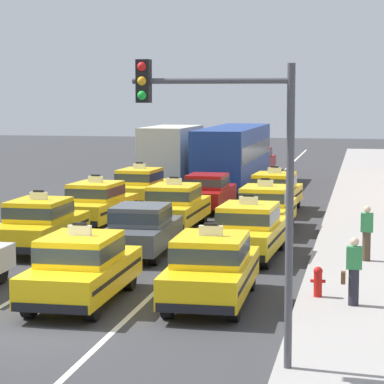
{
  "coord_description": "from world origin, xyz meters",
  "views": [
    {
      "loc": [
        6.71,
        -16.88,
        4.98
      ],
      "look_at": [
        0.37,
        14.58,
        1.3
      ],
      "focal_mm": 80.45,
      "sensor_mm": 36.0,
      "label": 1
    }
  ],
  "objects_px": {
    "taxi_left_second": "(40,224)",
    "taxi_center_third": "(175,206)",
    "sedan_left_sixth": "(198,162)",
    "pedestrian_by_storefront": "(367,233)",
    "sedan_center_fourth": "(207,191)",
    "taxi_right_second": "(249,230)",
    "taxi_right_fourth": "(275,192)",
    "taxi_right_third": "(265,208)",
    "pedestrian_mid_block": "(353,271)",
    "sedan_center_second": "(141,228)",
    "fire_hydrant": "(318,280)",
    "box_truck_left_fifth": "(175,154)",
    "bus_center_fifth": "(234,153)",
    "taxi_center_nearest": "(82,267)",
    "taxi_left_fourth": "(140,186)",
    "sedan_center_sixth": "(258,159)",
    "taxi_left_third": "(97,203)",
    "taxi_right_nearest": "(211,268)",
    "traffic_light_pole": "(235,160)"
  },
  "relations": [
    {
      "from": "taxi_right_third",
      "to": "traffic_light_pole",
      "type": "distance_m",
      "value": 16.21
    },
    {
      "from": "box_truck_left_fifth",
      "to": "fire_hydrant",
      "type": "relative_size",
      "value": 9.64
    },
    {
      "from": "taxi_left_second",
      "to": "taxi_left_fourth",
      "type": "bearing_deg",
      "value": 88.67
    },
    {
      "from": "taxi_left_second",
      "to": "taxi_right_nearest",
      "type": "distance_m",
      "value": 8.7
    },
    {
      "from": "pedestrian_mid_block",
      "to": "sedan_center_second",
      "type": "bearing_deg",
      "value": 138.85
    },
    {
      "from": "taxi_center_third",
      "to": "sedan_center_fourth",
      "type": "height_order",
      "value": "taxi_center_third"
    },
    {
      "from": "taxi_left_third",
      "to": "pedestrian_mid_block",
      "type": "bearing_deg",
      "value": -49.11
    },
    {
      "from": "fire_hydrant",
      "to": "sedan_center_sixth",
      "type": "bearing_deg",
      "value": 99.38
    },
    {
      "from": "sedan_center_sixth",
      "to": "traffic_light_pole",
      "type": "height_order",
      "value": "traffic_light_pole"
    },
    {
      "from": "taxi_left_second",
      "to": "taxi_right_third",
      "type": "height_order",
      "value": "same"
    },
    {
      "from": "taxi_left_second",
      "to": "taxi_center_third",
      "type": "distance_m",
      "value": 6.07
    },
    {
      "from": "taxi_right_nearest",
      "to": "taxi_center_third",
      "type": "bearing_deg",
      "value": 106.91
    },
    {
      "from": "sedan_left_sixth",
      "to": "taxi_right_fourth",
      "type": "relative_size",
      "value": 0.93
    },
    {
      "from": "box_truck_left_fifth",
      "to": "bus_center_fifth",
      "type": "height_order",
      "value": "box_truck_left_fifth"
    },
    {
      "from": "taxi_right_fourth",
      "to": "taxi_right_third",
      "type": "bearing_deg",
      "value": -87.69
    },
    {
      "from": "sedan_center_sixth",
      "to": "fire_hydrant",
      "type": "bearing_deg",
      "value": -80.62
    },
    {
      "from": "taxi_right_third",
      "to": "taxi_left_fourth",
      "type": "bearing_deg",
      "value": 135.72
    },
    {
      "from": "taxi_right_third",
      "to": "pedestrian_by_storefront",
      "type": "relative_size",
      "value": 2.86
    },
    {
      "from": "box_truck_left_fifth",
      "to": "taxi_right_fourth",
      "type": "height_order",
      "value": "box_truck_left_fifth"
    },
    {
      "from": "taxi_left_third",
      "to": "sedan_center_sixth",
      "type": "bearing_deg",
      "value": 82.26
    },
    {
      "from": "sedan_center_sixth",
      "to": "fire_hydrant",
      "type": "height_order",
      "value": "sedan_center_sixth"
    },
    {
      "from": "taxi_right_nearest",
      "to": "taxi_left_second",
      "type": "bearing_deg",
      "value": 138.72
    },
    {
      "from": "taxi_left_third",
      "to": "taxi_left_fourth",
      "type": "height_order",
      "value": "same"
    },
    {
      "from": "sedan_center_fourth",
      "to": "pedestrian_mid_block",
      "type": "relative_size",
      "value": 2.75
    },
    {
      "from": "sedan_center_sixth",
      "to": "taxi_right_fourth",
      "type": "bearing_deg",
      "value": -80.88
    },
    {
      "from": "bus_center_fifth",
      "to": "taxi_right_third",
      "type": "height_order",
      "value": "bus_center_fifth"
    },
    {
      "from": "fire_hydrant",
      "to": "sedan_left_sixth",
      "type": "bearing_deg",
      "value": 106.18
    },
    {
      "from": "taxi_left_fourth",
      "to": "taxi_center_third",
      "type": "distance_m",
      "value": 6.9
    },
    {
      "from": "sedan_left_sixth",
      "to": "traffic_light_pole",
      "type": "distance_m",
      "value": 37.04
    },
    {
      "from": "taxi_center_third",
      "to": "taxi_left_second",
      "type": "bearing_deg",
      "value": -122.1
    },
    {
      "from": "sedan_center_sixth",
      "to": "taxi_right_third",
      "type": "xyz_separation_m",
      "value": [
        3.19,
        -23.78,
        0.03
      ]
    },
    {
      "from": "sedan_left_sixth",
      "to": "sedan_center_second",
      "type": "bearing_deg",
      "value": -82.86
    },
    {
      "from": "taxi_center_nearest",
      "to": "taxi_right_third",
      "type": "height_order",
      "value": "same"
    },
    {
      "from": "pedestrian_by_storefront",
      "to": "fire_hydrant",
      "type": "relative_size",
      "value": 2.2
    },
    {
      "from": "sedan_left_sixth",
      "to": "pedestrian_by_storefront",
      "type": "bearing_deg",
      "value": -68.81
    },
    {
      "from": "taxi_left_third",
      "to": "taxi_center_nearest",
      "type": "distance_m",
      "value": 12.14
    },
    {
      "from": "taxi_left_fourth",
      "to": "pedestrian_by_storefront",
      "type": "bearing_deg",
      "value": -49.92
    },
    {
      "from": "sedan_center_sixth",
      "to": "taxi_left_fourth",
      "type": "bearing_deg",
      "value": -100.01
    },
    {
      "from": "taxi_left_second",
      "to": "box_truck_left_fifth",
      "type": "height_order",
      "value": "box_truck_left_fifth"
    },
    {
      "from": "pedestrian_mid_block",
      "to": "fire_hydrant",
      "type": "bearing_deg",
      "value": 140.6
    },
    {
      "from": "sedan_left_sixth",
      "to": "taxi_right_second",
      "type": "bearing_deg",
      "value": -75.59
    },
    {
      "from": "taxi_right_second",
      "to": "taxi_right_fourth",
      "type": "distance_m",
      "value": 10.3
    },
    {
      "from": "taxi_center_third",
      "to": "pedestrian_mid_block",
      "type": "bearing_deg",
      "value": -58.87
    },
    {
      "from": "taxi_left_fourth",
      "to": "pedestrian_mid_block",
      "type": "xyz_separation_m",
      "value": [
        9.59,
        -17.2,
        0.06
      ]
    },
    {
      "from": "taxi_left_second",
      "to": "sedan_center_fourth",
      "type": "xyz_separation_m",
      "value": [
        3.51,
        10.29,
        -0.03
      ]
    },
    {
      "from": "taxi_center_third",
      "to": "fire_hydrant",
      "type": "distance_m",
      "value": 11.81
    },
    {
      "from": "sedan_center_fourth",
      "to": "taxi_center_nearest",
      "type": "bearing_deg",
      "value": -90.03
    },
    {
      "from": "taxi_center_third",
      "to": "taxi_right_nearest",
      "type": "xyz_separation_m",
      "value": [
        3.31,
        -10.88,
        0.0
      ]
    },
    {
      "from": "sedan_center_fourth",
      "to": "taxi_right_nearest",
      "type": "xyz_separation_m",
      "value": [
        3.02,
        -16.03,
        0.03
      ]
    },
    {
      "from": "taxi_right_third",
      "to": "pedestrian_mid_block",
      "type": "distance_m",
      "value": 11.53
    }
  ]
}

